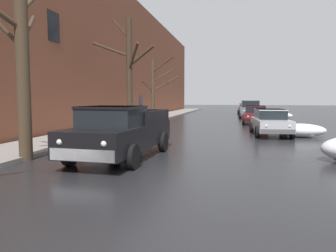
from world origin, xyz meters
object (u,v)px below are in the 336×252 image
sedan_red_queued_behind_truck (246,109)px  sedan_silver_parked_kerbside_close (270,121)px  bare_tree_second_along_sidewalk (21,68)px  suv_grey_parked_far_down_block (250,109)px  pickup_truck_black_approaching_near_lane (120,132)px  sedan_maroon_parked_kerbside_mid (255,114)px  bare_tree_far_down_block (154,90)px  bare_tree_mid_block (129,71)px

sedan_red_queued_behind_truck → sedan_silver_parked_kerbside_close: bearing=-88.2°
bare_tree_second_along_sidewalk → suv_grey_parked_far_down_block: bare_tree_second_along_sidewalk is taller
pickup_truck_black_approaching_near_lane → sedan_maroon_parked_kerbside_mid: bearing=72.1°
bare_tree_second_along_sidewalk → pickup_truck_black_approaching_near_lane: size_ratio=1.04×
bare_tree_far_down_block → sedan_silver_parked_kerbside_close: (8.36, -7.04, -1.94)m
pickup_truck_black_approaching_near_lane → sedan_silver_parked_kerbside_close: bearing=55.6°
bare_tree_second_along_sidewalk → pickup_truck_black_approaching_near_lane: bearing=17.8°
bare_tree_far_down_block → sedan_maroon_parked_kerbside_mid: bare_tree_far_down_block is taller
bare_tree_mid_block → sedan_red_queued_behind_truck: 22.92m
bare_tree_mid_block → pickup_truck_black_approaching_near_lane: size_ratio=1.29×
bare_tree_mid_block → suv_grey_parked_far_down_block: bearing=60.6°
sedan_red_queued_behind_truck → bare_tree_second_along_sidewalk: bearing=-103.8°
pickup_truck_black_approaching_near_lane → suv_grey_parked_far_down_block: bearing=77.9°
bare_tree_mid_block → pickup_truck_black_approaching_near_lane: (2.90, -9.33, -2.84)m
bare_tree_far_down_block → pickup_truck_black_approaching_near_lane: bearing=-79.5°
bare_tree_far_down_block → suv_grey_parked_far_down_block: bare_tree_far_down_block is taller
pickup_truck_black_approaching_near_lane → sedan_red_queued_behind_truck: size_ratio=1.31×
bare_tree_far_down_block → pickup_truck_black_approaching_near_lane: 15.51m
bare_tree_second_along_sidewalk → sedan_red_queued_behind_truck: bare_tree_second_along_sidewalk is taller
bare_tree_second_along_sidewalk → bare_tree_far_down_block: bare_tree_second_along_sidewalk is taller
bare_tree_far_down_block → suv_grey_parked_far_down_block: 11.53m
bare_tree_far_down_block → pickup_truck_black_approaching_near_lane: (2.82, -15.15, -1.81)m
pickup_truck_black_approaching_near_lane → suv_grey_parked_far_down_block: 23.95m
bare_tree_second_along_sidewalk → sedan_silver_parked_kerbside_close: size_ratio=1.30×
suv_grey_parked_far_down_block → bare_tree_second_along_sidewalk: bearing=-108.1°
bare_tree_second_along_sidewalk → sedan_maroon_parked_kerbside_mid: bare_tree_second_along_sidewalk is taller
bare_tree_mid_block → bare_tree_far_down_block: bare_tree_mid_block is taller
bare_tree_second_along_sidewalk → sedan_maroon_parked_kerbside_mid: 18.92m
sedan_silver_parked_kerbside_close → sedan_red_queued_behind_truck: same height
pickup_truck_black_approaching_near_lane → bare_tree_second_along_sidewalk: bearing=-162.2°
bare_tree_second_along_sidewalk → sedan_maroon_parked_kerbside_mid: bearing=64.5°
sedan_silver_parked_kerbside_close → bare_tree_far_down_block: bearing=139.9°
bare_tree_mid_block → sedan_maroon_parked_kerbside_mid: 10.89m
sedan_red_queued_behind_truck → bare_tree_far_down_block: bearing=-116.2°
sedan_silver_parked_kerbside_close → sedan_red_queued_behind_truck: size_ratio=1.05×
sedan_maroon_parked_kerbside_mid → bare_tree_mid_block: bearing=-140.4°
bare_tree_mid_block → sedan_red_queued_behind_truck: size_ratio=1.69×
bare_tree_far_down_block → sedan_maroon_parked_kerbside_mid: bearing=6.2°
bare_tree_mid_block → suv_grey_parked_far_down_block: bare_tree_mid_block is taller
bare_tree_mid_block → sedan_red_queued_behind_truck: bearing=70.1°
pickup_truck_black_approaching_near_lane → sedan_maroon_parked_kerbside_mid: 16.83m
bare_tree_mid_block → sedan_red_queued_behind_truck: bare_tree_mid_block is taller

